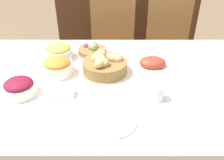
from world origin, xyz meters
The scene contains 16 objects.
dining_table centered at (0.00, 0.00, 0.38)m, with size 1.84×1.13×0.77m.
chair_far_center centered at (-0.01, 0.91, 0.53)m, with size 0.45×0.45×0.99m.
chair_far_right centered at (0.52, 0.91, 0.53)m, with size 0.42×0.42×0.99m.
sideboard centered at (0.14, 1.62, 0.48)m, with size 1.57×0.44×0.97m.
bread_basket centered at (-0.07, 0.07, 0.81)m, with size 0.27×0.27×0.13m.
egg_basket centered at (-0.17, 0.33, 0.79)m, with size 0.20×0.20×0.08m.
ham_platter centered at (0.23, 0.13, 0.79)m, with size 0.26×0.18×0.07m.
beet_salad_bowl centered at (-0.51, -0.16, 0.81)m, with size 0.18×0.18×0.09m.
pineapple_bowl centered at (-0.39, 0.26, 0.82)m, with size 0.20×0.20×0.11m.
carrot_bowl centered at (-0.35, 0.05, 0.81)m, with size 0.19×0.19×0.10m.
dinner_plate centered at (-0.04, -0.36, 0.77)m, with size 0.26×0.26×0.01m.
fork centered at (-0.19, -0.36, 0.77)m, with size 0.02×0.17×0.00m.
knife centered at (0.12, -0.36, 0.77)m, with size 0.02×0.17×0.00m.
spoon centered at (0.15, -0.36, 0.77)m, with size 0.02×0.17×0.00m.
drinking_cup centered at (0.21, -0.20, 0.80)m, with size 0.07×0.07×0.07m.
butter_dish centered at (-0.28, -0.17, 0.78)m, with size 0.12×0.07×0.03m.
Camera 1 is at (-0.03, -1.18, 1.51)m, focal length 38.00 mm.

